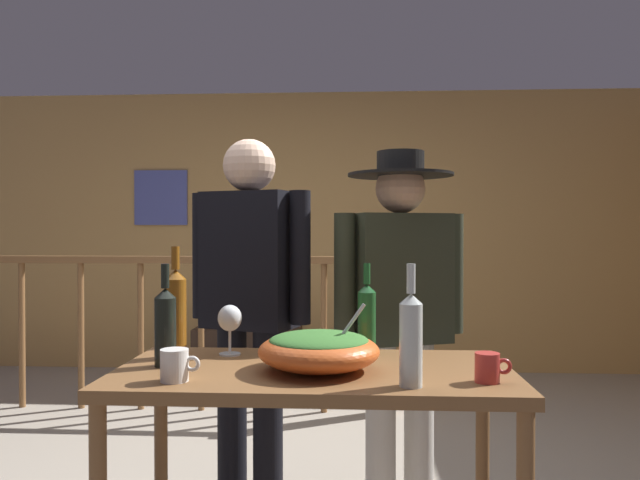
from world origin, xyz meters
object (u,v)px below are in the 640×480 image
at_px(flat_screen_tv, 248,303).
at_px(mug_white, 175,365).
at_px(stair_railing, 206,312).
at_px(mug_red, 488,368).
at_px(wine_bottle_dark, 165,325).
at_px(tv_console, 248,352).
at_px(wine_bottle_amber, 176,312).
at_px(framed_picture, 161,198).
at_px(wine_glass, 230,320).
at_px(person_standing_left, 250,294).
at_px(wine_bottle_clear, 411,337).
at_px(serving_table, 314,397).
at_px(salad_bowl, 319,349).
at_px(person_standing_right, 400,302).
at_px(wine_bottle_green, 367,317).

bearing_deg(flat_screen_tv, mug_white, -83.61).
relative_size(stair_railing, mug_red, 32.50).
distance_m(flat_screen_tv, wine_bottle_dark, 3.23).
relative_size(tv_console, wine_bottle_amber, 2.28).
bearing_deg(framed_picture, wine_glass, -68.44).
bearing_deg(tv_console, person_standing_left, -79.93).
distance_m(wine_bottle_clear, mug_red, 0.26).
distance_m(serving_table, wine_bottle_amber, 0.58).
distance_m(tv_console, salad_bowl, 3.43).
bearing_deg(person_standing_right, wine_bottle_dark, 19.36).
bearing_deg(mug_white, wine_bottle_green, 37.32).
distance_m(salad_bowl, person_standing_left, 0.79).
height_order(flat_screen_tv, salad_bowl, salad_bowl).
relative_size(framed_picture, wine_bottle_dark, 1.46).
height_order(framed_picture, person_standing_right, framed_picture).
xyz_separation_m(wine_bottle_amber, mug_red, (1.03, -0.30, -0.12)).
distance_m(wine_bottle_amber, wine_bottle_clear, 0.87).
bearing_deg(mug_red, tv_console, 111.11).
xyz_separation_m(salad_bowl, wine_bottle_amber, (-0.52, 0.17, 0.09)).
xyz_separation_m(person_standing_left, person_standing_right, (0.66, 0.00, -0.03)).
bearing_deg(wine_bottle_clear, tv_console, 107.31).
xyz_separation_m(wine_bottle_amber, person_standing_left, (0.17, 0.53, 0.01)).
xyz_separation_m(serving_table, person_standing_right, (0.33, 0.67, 0.24)).
bearing_deg(serving_table, framed_picture, 114.90).
bearing_deg(person_standing_left, serving_table, 136.07).
distance_m(tv_console, wine_bottle_clear, 3.70).
distance_m(tv_console, serving_table, 3.36).
relative_size(tv_console, flat_screen_tv, 1.93).
height_order(framed_picture, mug_white, framed_picture).
relative_size(stair_railing, flat_screen_tv, 7.59).
relative_size(mug_red, person_standing_left, 0.07).
xyz_separation_m(wine_bottle_green, wine_bottle_clear, (0.12, -0.46, 0.01)).
bearing_deg(mug_white, wine_bottle_amber, 106.18).
distance_m(serving_table, salad_bowl, 0.17).
xyz_separation_m(stair_railing, mug_red, (1.44, -2.41, 0.17)).
relative_size(flat_screen_tv, person_standing_left, 0.28).
bearing_deg(person_standing_left, mug_white, 104.95).
distance_m(framed_picture, mug_white, 3.99).
bearing_deg(wine_bottle_clear, wine_bottle_amber, 155.52).
bearing_deg(stair_railing, flat_screen_tv, 82.54).
bearing_deg(framed_picture, mug_white, -71.69).
height_order(tv_console, wine_bottle_green, wine_bottle_green).
bearing_deg(wine_bottle_clear, serving_table, 142.38).
relative_size(wine_bottle_dark, mug_white, 2.84).
bearing_deg(wine_bottle_dark, wine_bottle_amber, 92.73).
relative_size(framed_picture, wine_bottle_green, 1.50).
relative_size(serving_table, salad_bowl, 3.29).
distance_m(flat_screen_tv, person_standing_left, 2.60).
xyz_separation_m(flat_screen_tv, person_standing_left, (0.46, -2.54, 0.34)).
relative_size(tv_console, mug_red, 8.26).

